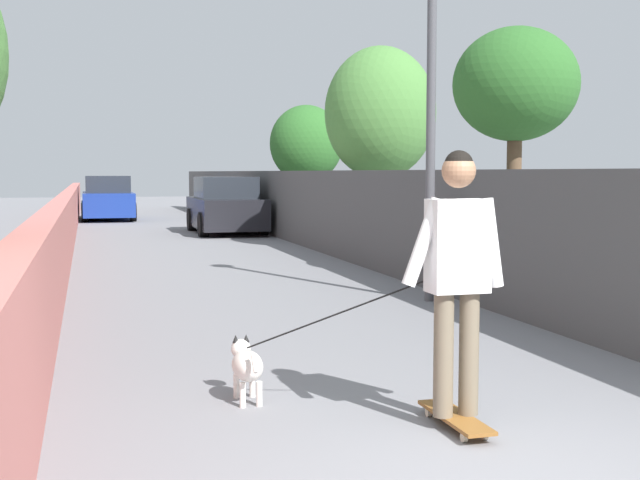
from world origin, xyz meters
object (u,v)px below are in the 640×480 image
object	(u,v)px
tree_right_near	(306,144)
car_far	(108,199)
person_skateboarder	(457,262)
car_near	(226,207)
skateboard	(455,418)
dog	(247,364)
lamp_post	(432,50)
tree_right_mid	(516,87)
tree_right_distant	(380,114)

from	to	relation	value
tree_right_near	car_far	xyz separation A→B (m)	(7.53, 5.23, -1.73)
person_skateboarder	car_near	world-z (taller)	person_skateboarder
skateboard	car_far	xyz separation A→B (m)	(25.20, 1.59, 0.65)
car_near	dog	bearing A→B (deg)	171.31
skateboard	car_far	bearing A→B (deg)	3.61
dog	car_near	distance (m)	16.92
lamp_post	tree_right_near	bearing A→B (deg)	-7.54
tree_right_mid	tree_right_distant	xyz separation A→B (m)	(5.50, 0.12, -0.03)
tree_right_mid	person_skateboarder	xyz separation A→B (m)	(-6.17, 3.78, -1.82)
dog	skateboard	bearing A→B (deg)	-130.07
tree_right_mid	lamp_post	world-z (taller)	lamp_post
tree_right_near	person_skateboarder	world-z (taller)	tree_right_near
person_skateboarder	dog	size ratio (longest dim) A/B	1.32
car_near	lamp_post	bearing A→B (deg)	-177.29
tree_right_near	car_near	bearing A→B (deg)	88.80
tree_right_near	lamp_post	size ratio (longest dim) A/B	0.74
tree_right_mid	person_skateboarder	distance (m)	7.46
lamp_post	tree_right_distant	bearing A→B (deg)	-14.36
tree_right_distant	lamp_post	xyz separation A→B (m)	(-6.64, 1.70, 0.33)
lamp_post	skateboard	distance (m)	6.25
tree_right_near	person_skateboarder	distance (m)	18.09
tree_right_mid	car_near	world-z (taller)	tree_right_mid
tree_right_distant	skateboard	xyz separation A→B (m)	(-11.67, 3.66, -2.82)
tree_right_mid	person_skateboarder	world-z (taller)	tree_right_mid
tree_right_distant	car_far	distance (m)	14.68
tree_right_mid	lamp_post	size ratio (longest dim) A/B	0.79
dog	car_near	world-z (taller)	car_near
skateboard	lamp_post	bearing A→B (deg)	-21.31
tree_right_mid	car_far	distance (m)	19.90
lamp_post	car_far	size ratio (longest dim) A/B	1.19
lamp_post	skateboard	xyz separation A→B (m)	(-5.03, 1.96, -3.15)
car_far	tree_right_mid	bearing A→B (deg)	-164.23
lamp_post	person_skateboarder	world-z (taller)	lamp_post
tree_right_mid	car_far	bearing A→B (deg)	15.77
tree_right_distant	lamp_post	size ratio (longest dim) A/B	0.90
person_skateboarder	car_far	world-z (taller)	person_skateboarder
person_skateboarder	dog	world-z (taller)	person_skateboarder
tree_right_near	lamp_post	distance (m)	12.77
lamp_post	person_skateboarder	distance (m)	5.80
tree_right_near	skateboard	distance (m)	18.20
dog	car_near	bearing A→B (deg)	-8.69
skateboard	dog	size ratio (longest dim) A/B	0.61
skateboard	person_skateboarder	distance (m)	1.03
tree_right_distant	tree_right_mid	bearing A→B (deg)	-178.76
tree_right_near	tree_right_distant	bearing A→B (deg)	-179.74
dog	car_far	distance (m)	24.21
tree_right_mid	dog	xyz separation A→B (m)	(-5.17, 4.97, -2.64)
dog	car_near	size ratio (longest dim) A/B	0.34
car_far	person_skateboarder	bearing A→B (deg)	-176.39
lamp_post	car_far	bearing A→B (deg)	9.99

